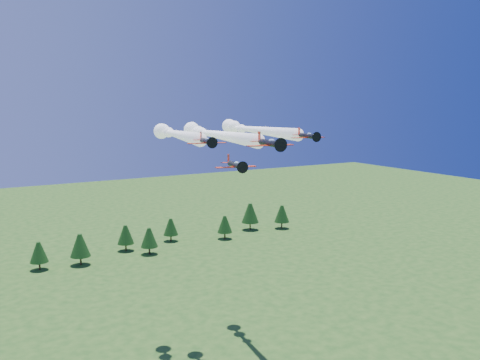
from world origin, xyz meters
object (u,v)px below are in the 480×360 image
plane_lead (214,134)px  plane_slot (235,165)px  plane_left (174,134)px  plane_right (252,129)px

plane_lead → plane_slot: (0.34, -8.18, -5.71)m
plane_lead → plane_left: (-5.50, 8.31, -0.13)m
plane_lead → plane_left: plane_lead is taller
plane_right → plane_slot: 23.09m
plane_right → plane_left: bearing=-170.4°
plane_left → plane_slot: plane_left is taller
plane_right → plane_slot: plane_right is taller
plane_slot → plane_left: bearing=120.1°
plane_lead → plane_right: bearing=38.9°
plane_slot → plane_right: bearing=60.2°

